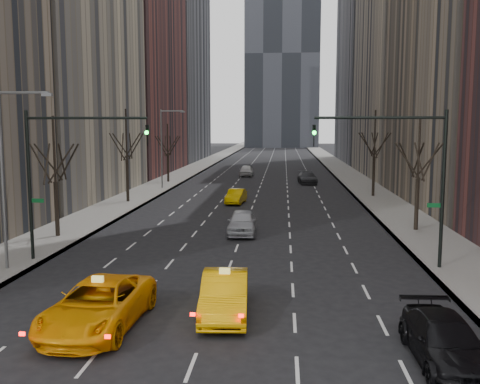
% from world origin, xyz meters
% --- Properties ---
extents(ground, '(400.00, 400.00, 0.00)m').
position_xyz_m(ground, '(0.00, 0.00, 0.00)').
color(ground, black).
rests_on(ground, ground).
extents(sidewalk_left, '(4.50, 320.00, 0.15)m').
position_xyz_m(sidewalk_left, '(-12.25, 70.00, 0.07)').
color(sidewalk_left, slate).
rests_on(sidewalk_left, ground).
extents(sidewalk_right, '(4.50, 320.00, 0.15)m').
position_xyz_m(sidewalk_right, '(12.25, 70.00, 0.07)').
color(sidewalk_right, slate).
rests_on(sidewalk_right, ground).
extents(bld_left_far, '(14.00, 28.00, 44.00)m').
position_xyz_m(bld_left_far, '(-21.50, 66.00, 22.00)').
color(bld_left_far, brown).
rests_on(bld_left_far, ground).
extents(bld_left_deep, '(14.00, 30.00, 60.00)m').
position_xyz_m(bld_left_deep, '(-21.50, 96.00, 30.00)').
color(bld_left_deep, slate).
rests_on(bld_left_deep, ground).
extents(bld_right_deep, '(14.00, 30.00, 58.00)m').
position_xyz_m(bld_right_deep, '(21.50, 95.00, 29.00)').
color(bld_right_deep, slate).
rests_on(bld_right_deep, ground).
extents(tree_lw_b, '(3.36, 3.50, 7.82)m').
position_xyz_m(tree_lw_b, '(-12.00, 18.00, 3.72)').
color(tree_lw_b, black).
rests_on(tree_lw_b, ground).
extents(tree_lw_c, '(3.36, 3.50, 8.74)m').
position_xyz_m(tree_lw_c, '(-12.00, 34.00, 4.04)').
color(tree_lw_c, black).
rests_on(tree_lw_c, ground).
extents(tree_lw_d, '(3.36, 3.50, 7.36)m').
position_xyz_m(tree_lw_d, '(-12.00, 52.00, 3.56)').
color(tree_lw_d, black).
rests_on(tree_lw_d, ground).
extents(tree_rw_b, '(3.36, 3.50, 7.82)m').
position_xyz_m(tree_rw_b, '(12.00, 22.00, 3.72)').
color(tree_rw_b, black).
rests_on(tree_rw_b, ground).
extents(tree_rw_c, '(3.36, 3.50, 8.74)m').
position_xyz_m(tree_rw_c, '(12.00, 40.00, 4.04)').
color(tree_rw_c, black).
rests_on(tree_rw_c, ground).
extents(traffic_mast_left, '(6.69, 0.39, 8.00)m').
position_xyz_m(traffic_mast_left, '(-9.11, 12.00, 5.49)').
color(traffic_mast_left, black).
rests_on(traffic_mast_left, ground).
extents(traffic_mast_right, '(6.69, 0.39, 8.00)m').
position_xyz_m(traffic_mast_right, '(9.11, 12.00, 5.49)').
color(traffic_mast_right, black).
rests_on(traffic_mast_right, ground).
extents(streetlight_near, '(2.83, 0.22, 9.00)m').
position_xyz_m(streetlight_near, '(-10.84, 10.00, 5.62)').
color(streetlight_near, slate).
rests_on(streetlight_near, ground).
extents(streetlight_far, '(2.83, 0.22, 9.00)m').
position_xyz_m(streetlight_far, '(-10.84, 45.00, 5.62)').
color(streetlight_far, slate).
rests_on(streetlight_far, ground).
extents(taxi_suv, '(3.16, 6.35, 1.73)m').
position_xyz_m(taxi_suv, '(-3.92, 2.91, 0.86)').
color(taxi_suv, '#FFA005').
rests_on(taxi_suv, ground).
extents(taxi_sedan, '(2.07, 5.15, 1.66)m').
position_xyz_m(taxi_sedan, '(0.54, 4.59, 0.83)').
color(taxi_sedan, '#F6AA05').
rests_on(taxi_sedan, ground).
extents(silver_sedan_ahead, '(2.05, 4.79, 1.61)m').
position_xyz_m(silver_sedan_ahead, '(-0.00, 20.30, 0.81)').
color(silver_sedan_ahead, '#AEB0B6').
rests_on(silver_sedan_ahead, ground).
extents(parked_suv_black, '(2.16, 5.05, 1.45)m').
position_xyz_m(parked_suv_black, '(7.84, 0.91, 0.72)').
color(parked_suv_black, black).
rests_on(parked_suv_black, ground).
extents(far_taxi, '(1.87, 4.24, 1.36)m').
position_xyz_m(far_taxi, '(-1.66, 34.43, 0.68)').
color(far_taxi, '#E3B104').
rests_on(far_taxi, ground).
extents(far_suv_grey, '(2.54, 5.32, 1.50)m').
position_xyz_m(far_suv_grey, '(5.78, 52.24, 0.75)').
color(far_suv_grey, '#29292D').
rests_on(far_suv_grey, ground).
extents(far_car_white, '(1.95, 4.73, 1.61)m').
position_xyz_m(far_car_white, '(-2.58, 61.59, 0.80)').
color(far_car_white, silver).
rests_on(far_car_white, ground).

